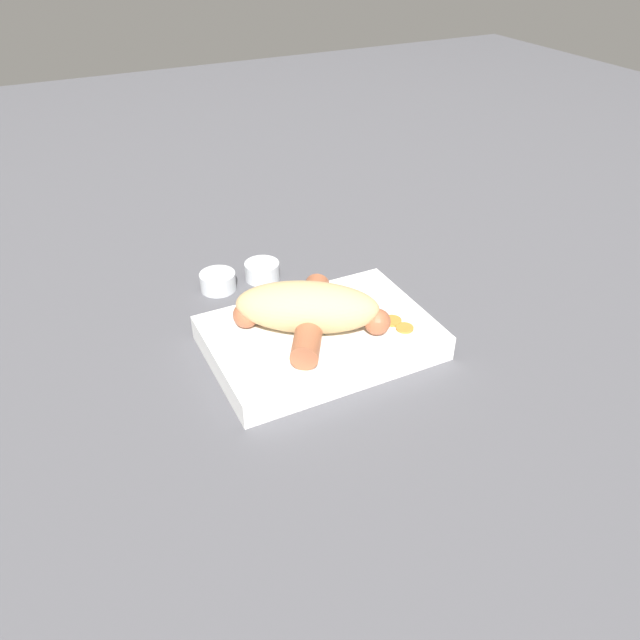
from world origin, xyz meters
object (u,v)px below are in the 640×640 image
(bread_roll, at_px, (307,307))
(condiment_cup_near, at_px, (263,272))
(food_tray, at_px, (320,338))
(condiment_cup_far, at_px, (218,282))
(sausage, at_px, (311,318))

(bread_roll, relative_size, condiment_cup_near, 3.67)
(food_tray, relative_size, condiment_cup_far, 5.33)
(bread_roll, distance_m, condiment_cup_near, 0.19)
(food_tray, height_order, condiment_cup_near, food_tray)
(bread_roll, bearing_deg, sausage, -72.93)
(food_tray, relative_size, condiment_cup_near, 5.33)
(food_tray, relative_size, bread_roll, 1.45)
(bread_roll, distance_m, condiment_cup_far, 0.19)
(bread_roll, height_order, condiment_cup_far, bread_roll)
(food_tray, bearing_deg, sausage, 178.00)
(food_tray, xyz_separation_m, sausage, (-0.01, 0.00, 0.03))
(bread_roll, height_order, sausage, bread_roll)
(sausage, distance_m, condiment_cup_near, 0.19)
(condiment_cup_near, xyz_separation_m, condiment_cup_far, (-0.07, 0.00, 0.00))
(sausage, height_order, condiment_cup_near, sausage)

